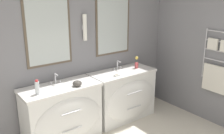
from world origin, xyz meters
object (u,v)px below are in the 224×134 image
(flower_vase, at_px, (137,63))
(vanity_left, at_px, (63,114))
(toiletry_bottle, at_px, (37,88))
(vanity_right, at_px, (123,95))
(amenity_bowl, at_px, (77,83))

(flower_vase, bearing_deg, vanity_left, -178.70)
(toiletry_bottle, bearing_deg, flower_vase, 2.72)
(vanity_left, distance_m, toiletry_bottle, 0.64)
(flower_vase, bearing_deg, vanity_right, -174.00)
(vanity_right, height_order, amenity_bowl, amenity_bowl)
(vanity_left, distance_m, flower_vase, 1.59)
(vanity_right, bearing_deg, amenity_bowl, -173.32)
(vanity_right, xyz_separation_m, flower_vase, (0.32, 0.03, 0.52))
(vanity_left, distance_m, amenity_bowl, 0.52)
(vanity_right, xyz_separation_m, amenity_bowl, (-0.97, -0.11, 0.47))
(vanity_right, bearing_deg, vanity_left, 180.00)
(toiletry_bottle, height_order, amenity_bowl, toiletry_bottle)
(amenity_bowl, bearing_deg, toiletry_bottle, 174.08)
(flower_vase, bearing_deg, toiletry_bottle, -177.28)
(toiletry_bottle, xyz_separation_m, flower_vase, (1.86, 0.09, -0.00))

